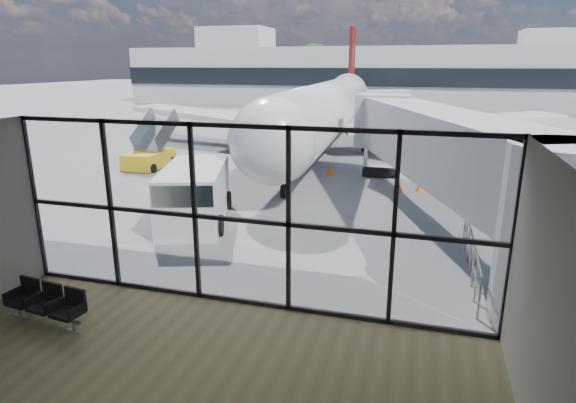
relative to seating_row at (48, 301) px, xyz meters
The scene contains 20 objects.
ground 42.28m from the seating_row, 84.59° to the left, with size 220.00×220.00×0.00m, color slate.
lounge_shell 5.27m from the seating_row, 34.22° to the right, with size 12.02×8.01×4.51m.
glass_curtain_wall 4.82m from the seating_row, 27.67° to the left, with size 12.10×0.12×4.50m.
jet_bridge 12.96m from the seating_row, 45.88° to the left, with size 8.00×16.50×4.33m.
apron_railing 11.10m from the seating_row, 30.25° to the left, with size 0.06×5.46×1.11m.
far_terminal 64.26m from the seating_row, 86.96° to the left, with size 80.00×12.20×11.00m.
tree_0 84.78m from the seating_row, 118.97° to the left, with size 4.95×4.95×7.12m.
tree_1 82.08m from the seating_row, 115.30° to the left, with size 5.61×5.61×8.07m.
tree_2 79.75m from the seating_row, 111.39° to the left, with size 6.27×6.27×9.03m.
tree_3 77.69m from the seating_row, 107.26° to the left, with size 4.95×4.95×7.12m.
tree_4 76.17m from the seating_row, 102.93° to the left, with size 5.61×5.61×8.07m.
tree_5 75.10m from the seating_row, 98.46° to the left, with size 6.27×6.27×9.03m.
seating_row is the anchor object (origin of this frame).
airliner 25.53m from the seating_row, 86.85° to the left, with size 30.64×35.52×9.15m.
service_van 7.58m from the seating_row, 90.44° to the left, with size 3.51×5.29×2.12m.
belt_loader 18.39m from the seating_row, 93.91° to the left, with size 2.46×3.97×1.74m.
mobile_stairs 17.45m from the seating_row, 114.11° to the left, with size 2.01×3.71×2.60m.
traffic_cone_a 17.10m from the seating_row, 78.95° to the left, with size 0.42×0.42×0.59m.
traffic_cone_b 16.71m from the seating_row, 61.44° to the left, with size 0.40×0.40×0.57m.
traffic_cone_c 16.02m from the seating_row, 64.15° to the left, with size 0.44×0.44×0.63m.
Camera 1 is at (4.13, -10.18, 5.81)m, focal length 30.00 mm.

